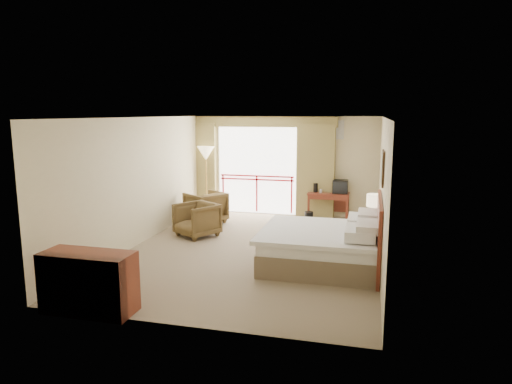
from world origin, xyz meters
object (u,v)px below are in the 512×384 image
(armchair_near, at_px, (197,236))
(floor_lamp, at_px, (206,156))
(dresser, at_px, (88,282))
(tv, at_px, (340,187))
(desk, at_px, (329,198))
(wastebasket, at_px, (309,217))
(armchair_far, at_px, (206,222))
(side_table, at_px, (198,213))
(bed, at_px, (324,246))
(table_lamp, at_px, (374,201))
(nightstand, at_px, (373,236))

(armchair_near, relative_size, floor_lamp, 0.45)
(floor_lamp, height_order, dresser, floor_lamp)
(tv, bearing_deg, desk, -179.75)
(wastebasket, bearing_deg, armchair_far, -164.76)
(tv, height_order, side_table, tv)
(bed, height_order, armchair_near, bed)
(desk, bearing_deg, floor_lamp, -179.68)
(armchair_near, bearing_deg, floor_lamp, 137.74)
(tv, bearing_deg, armchair_far, -150.19)
(bed, height_order, table_lamp, table_lamp)
(desk, relative_size, armchair_near, 1.28)
(wastebasket, relative_size, armchair_near, 0.32)
(tv, bearing_deg, bed, -80.12)
(wastebasket, bearing_deg, desk, 49.81)
(bed, bearing_deg, side_table, 149.04)
(armchair_near, height_order, dresser, dresser)
(armchair_far, xyz_separation_m, armchair_near, (0.27, -1.29, 0.00))
(nightstand, bearing_deg, tv, 103.41)
(side_table, height_order, floor_lamp, floor_lamp)
(wastebasket, distance_m, armchair_far, 2.66)
(bed, height_order, tv, tv)
(armchair_far, xyz_separation_m, floor_lamp, (-0.38, 1.11, 1.61))
(table_lamp, bearing_deg, wastebasket, 127.87)
(armchair_far, relative_size, dresser, 0.67)
(bed, relative_size, desk, 1.97)
(dresser, bearing_deg, nightstand, 46.56)
(armchair_near, bearing_deg, armchair_far, 134.29)
(nightstand, height_order, armchair_far, nightstand)
(dresser, bearing_deg, armchair_near, 90.61)
(armchair_far, bearing_deg, tv, 143.85)
(nightstand, bearing_deg, table_lamp, 85.21)
(table_lamp, bearing_deg, side_table, 170.85)
(tv, bearing_deg, floor_lamp, -168.67)
(nightstand, relative_size, dresser, 0.46)
(nightstand, distance_m, desk, 2.89)
(nightstand, distance_m, tv, 2.78)
(wastebasket, distance_m, dresser, 6.56)
(tv, height_order, wastebasket, tv)
(nightstand, xyz_separation_m, armchair_near, (-3.90, 0.12, -0.30))
(tv, bearing_deg, dresser, -104.40)
(armchair_near, height_order, side_table, side_table)
(wastebasket, bearing_deg, bed, -77.74)
(nightstand, distance_m, armchair_far, 4.40)
(table_lamp, height_order, armchair_far, table_lamp)
(armchair_near, bearing_deg, desk, 75.13)
(floor_lamp, bearing_deg, wastebasket, -7.90)
(armchair_far, bearing_deg, wastebasket, 139.54)
(desk, distance_m, wastebasket, 0.81)
(table_lamp, xyz_separation_m, floor_lamp, (-4.54, 2.46, 0.59))
(armchair_far, distance_m, dresser, 5.47)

